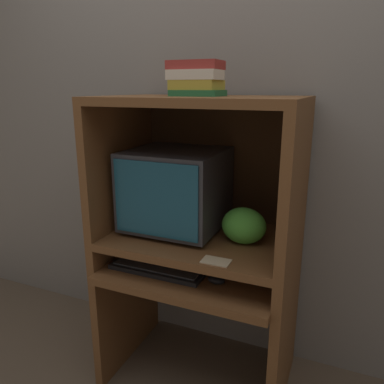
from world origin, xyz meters
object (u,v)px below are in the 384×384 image
keyboard (159,267)px  book_stack (196,79)px  crt_monitor (176,189)px  snack_bag (244,226)px  mouse (216,280)px

keyboard → book_stack: book_stack is taller
crt_monitor → keyboard: 0.37m
keyboard → snack_bag: size_ratio=2.24×
snack_bag → crt_monitor: bearing=172.6°
crt_monitor → mouse: crt_monitor is taller
crt_monitor → mouse: (0.27, -0.19, -0.32)m
crt_monitor → book_stack: book_stack is taller
mouse → book_stack: book_stack is taller
keyboard → book_stack: size_ratio=1.94×
keyboard → mouse: size_ratio=5.85×
crt_monitor → mouse: size_ratio=5.75×
snack_bag → book_stack: book_stack is taller
crt_monitor → snack_bag: size_ratio=2.20×
keyboard → snack_bag: 0.43m
keyboard → mouse: mouse is taller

